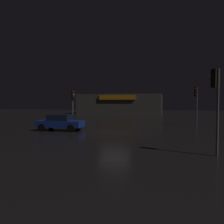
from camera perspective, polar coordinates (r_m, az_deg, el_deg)
ground_plane at (r=19.77m, az=0.63°, el=-5.05°), size 120.00×120.00×0.00m
store_building at (r=54.03m, az=2.25°, el=1.96°), size 18.68×9.56×4.42m
traffic_signal_opposite at (r=28.17m, az=-9.61°, el=2.81°), size 0.42×0.42×3.99m
traffic_signal_cross_left at (r=12.00m, az=24.19°, el=4.81°), size 0.41×0.43×4.12m
traffic_signal_cross_right at (r=27.00m, az=20.04°, el=3.35°), size 0.42×0.42×4.27m
car_near at (r=21.48m, az=-12.62°, el=-2.49°), size 4.15×2.04×1.45m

